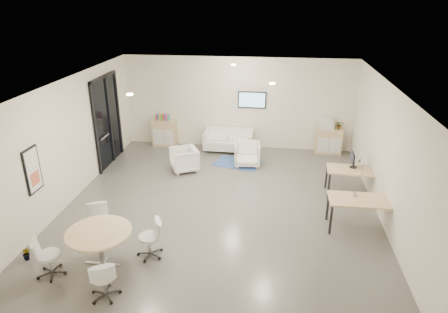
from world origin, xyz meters
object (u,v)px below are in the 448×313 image
desk_front (361,202)px  round_table (99,235)px  sideboard_right (328,141)px  armchair_left (184,158)px  sideboard_left (165,133)px  desk_rear (354,172)px  loveseat (229,141)px  armchair_right (247,153)px

desk_front → round_table: 5.84m
sideboard_right → armchair_left: (-4.63, -2.09, -0.04)m
sideboard_right → armchair_left: bearing=-155.7°
sideboard_left → desk_rear: size_ratio=0.64×
sideboard_left → armchair_left: 2.40m
loveseat → desk_front: (3.65, -4.66, 0.36)m
sideboard_left → armchair_right: size_ratio=1.15×
desk_rear → desk_front: 1.78m
desk_rear → sideboard_left: bearing=156.9°
sideboard_left → armchair_left: (1.19, -2.09, -0.07)m
armchair_right → desk_front: 4.49m
sideboard_left → desk_front: 7.72m
armchair_left → round_table: armchair_left is taller
armchair_right → desk_rear: bearing=-33.3°
armchair_right → desk_rear: 3.45m
armchair_left → desk_rear: armchair_left is taller
loveseat → armchair_left: armchair_left is taller
round_table → armchair_left: bearing=82.5°
armchair_right → loveseat: bearing=116.3°
loveseat → round_table: round_table is taller
sideboard_right → desk_front: size_ratio=0.59×
armchair_right → desk_front: bearing=-54.5°
sideboard_left → sideboard_right: 5.82m
loveseat → desk_front: 5.93m
armchair_left → desk_rear: 5.05m
desk_front → round_table: size_ratio=1.15×
sideboard_right → sideboard_left: bearing=-180.0°
armchair_left → round_table: (-0.64, -4.83, 0.31)m
sideboard_left → round_table: bearing=-85.4°
loveseat → sideboard_right: bearing=3.8°
armchair_left → round_table: size_ratio=0.62×
armchair_left → armchair_right: (1.92, 0.66, 0.01)m
sideboard_left → loveseat: (2.36, -0.18, -0.13)m
armchair_left → round_table: 4.88m
sideboard_right → desk_rear: (0.31, -3.07, 0.23)m
armchair_right → desk_front: (2.90, -3.42, 0.29)m
sideboard_left → loveseat: bearing=-4.4°
loveseat → round_table: (-1.81, -6.73, 0.37)m
armchair_right → desk_rear: size_ratio=0.56×
sideboard_right → desk_front: bearing=-87.7°
armchair_right → round_table: 6.07m
loveseat → desk_rear: desk_rear is taller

